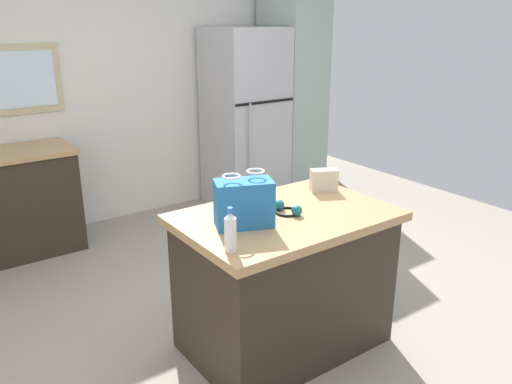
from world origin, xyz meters
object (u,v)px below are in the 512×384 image
at_px(small_box, 324,180).
at_px(bottle, 230,232).
at_px(kitchen_island, 284,280).
at_px(ear_defenders, 288,209).
at_px(tall_cabinet, 292,94).
at_px(refrigerator, 245,119).
at_px(shopping_bag, 244,203).

xyz_separation_m(small_box, bottle, (-1.01, -0.42, 0.03)).
bearing_deg(kitchen_island, ear_defenders, 5.25).
relative_size(kitchen_island, tall_cabinet, 0.55).
bearing_deg(refrigerator, bottle, -125.87).
distance_m(tall_cabinet, ear_defenders, 3.05).
bearing_deg(refrigerator, shopping_bag, -124.70).
height_order(tall_cabinet, bottle, tall_cabinet).
relative_size(kitchen_island, ear_defenders, 6.35).
height_order(shopping_bag, ear_defenders, shopping_bag).
xyz_separation_m(refrigerator, small_box, (-0.85, -2.15, 0.03)).
relative_size(small_box, bottle, 0.76).
bearing_deg(shopping_bag, small_box, 13.47).
bearing_deg(tall_cabinet, bottle, -134.27).
bearing_deg(kitchen_island, shopping_bag, -178.94).
bearing_deg(shopping_bag, kitchen_island, 1.06).
distance_m(refrigerator, shopping_bag, 2.84).
bearing_deg(small_box, bottle, -157.49).
xyz_separation_m(shopping_bag, bottle, (-0.24, -0.23, -0.03)).
bearing_deg(tall_cabinet, small_box, -124.86).
distance_m(refrigerator, ear_defenders, 2.67).
relative_size(tall_cabinet, small_box, 13.02).
height_order(refrigerator, ear_defenders, refrigerator).
xyz_separation_m(refrigerator, shopping_bag, (-1.62, -2.34, 0.09)).
bearing_deg(small_box, shopping_bag, -166.53).
bearing_deg(ear_defenders, small_box, 21.50).
bearing_deg(small_box, ear_defenders, -158.50).
height_order(tall_cabinet, shopping_bag, tall_cabinet).
bearing_deg(kitchen_island, small_box, 20.97).
bearing_deg(bottle, refrigerator, 54.13).
distance_m(refrigerator, small_box, 2.32).
bearing_deg(ear_defenders, refrigerator, 60.83).
bearing_deg(ear_defenders, bottle, -156.68).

